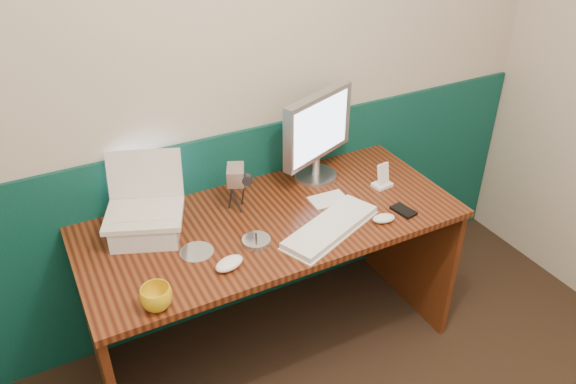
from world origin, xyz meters
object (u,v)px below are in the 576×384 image
keyboard (330,228)px  mug (156,298)px  monitor (317,136)px  desk (273,287)px  laptop (140,191)px  camcorder (236,188)px

keyboard → mug: size_ratio=4.18×
monitor → mug: bearing=-173.4°
monitor → mug: 1.06m
desk → keyboard: size_ratio=3.49×
desk → keyboard: keyboard is taller
laptop → camcorder: size_ratio=1.47×
laptop → monitor: size_ratio=0.70×
mug → camcorder: (0.48, 0.43, 0.06)m
laptop → desk: bearing=7.6°
keyboard → camcorder: 0.43m
desk → mug: 0.77m
laptop → mug: (-0.08, -0.42, -0.17)m
laptop → mug: size_ratio=2.73×
mug → laptop: bearing=79.0°
laptop → keyboard: 0.77m
keyboard → camcorder: camcorder is taller
keyboard → camcorder: bearing=107.2°
desk → camcorder: camcorder is taller
laptop → monitor: 0.84m
desk → keyboard: bearing=-45.8°
laptop → mug: laptop is taller
laptop → keyboard: bearing=-2.8°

